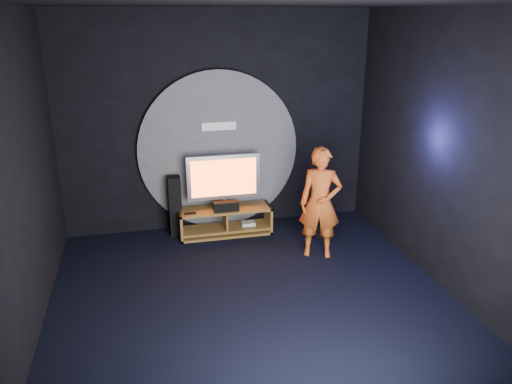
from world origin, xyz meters
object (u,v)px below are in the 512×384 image
tv (224,179)px  tower_speaker_right (315,206)px  tower_speaker_left (175,206)px  player (320,203)px  subwoofer (322,225)px  media_console (226,223)px

tv → tower_speaker_right: bearing=-15.9°
tower_speaker_left → player: 2.36m
player → subwoofer: bearing=86.5°
media_console → subwoofer: 1.56m
tower_speaker_right → player: bearing=-104.5°
tv → subwoofer: tv is taller
tower_speaker_right → subwoofer: bearing=-24.4°
subwoofer → tv: bearing=163.4°
tv → player: 1.66m
subwoofer → tower_speaker_left: bearing=166.6°
media_console → tower_speaker_right: bearing=-13.4°
player → media_console: bearing=160.0°
media_console → tower_speaker_right: (1.40, -0.34, 0.30)m
tower_speaker_left → tower_speaker_right: size_ratio=1.00×
tower_speaker_left → media_console: bearing=-11.6°
tv → player: (1.22, -1.12, -0.10)m
tv → subwoofer: (1.52, -0.45, -0.76)m
media_console → tv: tv is taller
media_console → player: (1.22, -1.05, 0.63)m
subwoofer → player: size_ratio=0.20×
tower_speaker_left → player: bearing=-31.2°
media_console → tower_speaker_right: tower_speaker_right is taller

